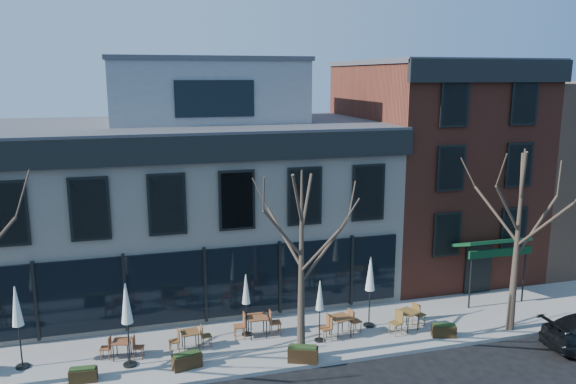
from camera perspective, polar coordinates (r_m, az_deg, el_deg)
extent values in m
plane|color=black|center=(24.61, -8.30, -13.36)|extent=(120.00, 120.00, 0.00)
cube|color=gray|center=(23.26, 0.64, -14.59)|extent=(33.50, 4.70, 0.15)
cube|color=silver|center=(28.02, -9.85, -1.62)|extent=(18.00, 10.00, 8.00)
cube|color=#47474C|center=(27.39, -10.15, 6.66)|extent=(18.30, 10.30, 0.30)
cube|color=black|center=(22.38, -8.83, 4.31)|extent=(18.30, 0.25, 1.10)
cube|color=black|center=(23.82, -8.42, -9.27)|extent=(17.20, 0.12, 3.00)
cube|color=gray|center=(28.40, -8.43, 10.02)|extent=(9.00, 6.50, 3.00)
cube|color=brown|center=(31.69, 14.14, 2.51)|extent=(8.00, 10.00, 11.00)
cube|color=#47474C|center=(31.32, 14.65, 12.58)|extent=(8.20, 10.20, 0.25)
cube|color=black|center=(26.99, 20.13, 11.49)|extent=(8.20, 0.25, 1.00)
cube|color=#0C361B|center=(27.44, 19.88, -4.82)|extent=(3.20, 1.66, 0.67)
cube|color=black|center=(28.55, 18.72, -7.58)|extent=(1.40, 0.10, 2.50)
cube|color=#8C664C|center=(38.42, 26.45, 2.44)|extent=(12.00, 12.00, 10.00)
cone|color=#382B21|center=(20.24, 1.36, -7.65)|extent=(0.34, 0.34, 7.04)
cylinder|color=#382B21|center=(20.51, 3.79, -5.92)|extent=(2.00, 0.46, 2.21)
cylinder|color=#382B21|center=(20.64, -0.39, -4.59)|extent=(0.93, 1.84, 1.91)
cylinder|color=#382B21|center=(19.38, -0.51, -4.28)|extent=(1.61, 0.68, 1.97)
cylinder|color=#382B21|center=(19.32, 3.26, -6.01)|extent=(0.93, 1.83, 2.03)
cone|color=#382B21|center=(24.25, 22.25, -4.71)|extent=(0.34, 0.34, 7.48)
cylinder|color=#382B21|center=(24.87, 23.94, -3.16)|extent=(2.12, 0.48, 2.35)
cylinder|color=#382B21|center=(24.46, 20.33, -2.06)|extent=(0.98, 1.94, 2.03)
cylinder|color=#382B21|center=(23.20, 21.40, -1.64)|extent=(1.71, 0.71, 2.09)
cylinder|color=#382B21|center=(23.61, 24.57, -3.09)|extent=(0.98, 1.94, 2.16)
cube|color=brown|center=(22.18, -16.54, -14.33)|extent=(0.77, 0.77, 0.04)
cylinder|color=black|center=(22.16, -17.32, -15.38)|extent=(0.04, 0.04, 0.67)
cylinder|color=black|center=(22.04, -15.97, -15.45)|extent=(0.04, 0.04, 0.67)
cylinder|color=black|center=(22.61, -16.99, -14.79)|extent=(0.04, 0.04, 0.67)
cylinder|color=black|center=(22.49, -15.67, -14.86)|extent=(0.04, 0.04, 0.67)
cube|color=brown|center=(22.27, -9.92, -13.84)|extent=(0.73, 0.73, 0.04)
cylinder|color=black|center=(22.14, -10.44, -15.02)|extent=(0.04, 0.04, 0.68)
cylinder|color=black|center=(22.23, -9.05, -14.85)|extent=(0.04, 0.04, 0.68)
cylinder|color=black|center=(22.61, -10.71, -14.44)|extent=(0.04, 0.04, 0.68)
cylinder|color=black|center=(22.70, -9.36, -14.28)|extent=(0.04, 0.04, 0.68)
cube|color=brown|center=(22.92, -3.14, -12.57)|extent=(0.80, 0.80, 0.04)
cylinder|color=black|center=(22.76, -3.77, -13.90)|extent=(0.04, 0.04, 0.80)
cylinder|color=black|center=(22.87, -2.19, -13.75)|extent=(0.04, 0.04, 0.80)
cylinder|color=black|center=(23.32, -4.05, -13.25)|extent=(0.04, 0.04, 0.80)
cylinder|color=black|center=(23.42, -2.50, -13.11)|extent=(0.04, 0.04, 0.80)
cube|color=brown|center=(22.98, 5.35, -12.57)|extent=(0.92, 0.92, 0.04)
cylinder|color=black|center=(22.76, 5.11, -13.94)|extent=(0.04, 0.04, 0.79)
cylinder|color=black|center=(23.08, 6.42, -13.59)|extent=(0.04, 0.04, 0.79)
cylinder|color=black|center=(23.23, 4.26, -13.38)|extent=(0.04, 0.04, 0.79)
cylinder|color=black|center=(23.53, 5.55, -13.05)|extent=(0.04, 0.04, 0.79)
cube|color=brown|center=(23.91, 12.07, -11.81)|extent=(0.98, 0.98, 0.04)
cylinder|color=black|center=(23.68, 12.09, -13.11)|extent=(0.04, 0.04, 0.78)
cylinder|color=black|center=(24.10, 13.07, -12.70)|extent=(0.04, 0.04, 0.78)
cylinder|color=black|center=(24.05, 10.99, -12.67)|extent=(0.04, 0.04, 0.78)
cylinder|color=black|center=(24.46, 11.97, -12.28)|extent=(0.04, 0.04, 0.78)
cylinder|color=black|center=(23.08, -25.35, -15.72)|extent=(0.49, 0.49, 0.07)
cylinder|color=black|center=(22.58, -25.62, -13.02)|extent=(0.06, 0.06, 2.45)
cone|color=white|center=(22.16, -25.87, -10.40)|extent=(0.40, 0.40, 1.45)
cylinder|color=black|center=(21.91, -15.75, -16.50)|extent=(0.50, 0.50, 0.07)
cylinder|color=black|center=(21.37, -15.93, -13.62)|extent=(0.06, 0.06, 2.50)
cone|color=silver|center=(20.92, -16.11, -10.81)|extent=(0.41, 0.41, 1.48)
cylinder|color=black|center=(23.39, -4.22, -14.18)|extent=(0.41, 0.41, 0.06)
cylinder|color=black|center=(22.97, -4.26, -11.95)|extent=(0.05, 0.05, 2.04)
cone|color=silver|center=(22.61, -4.29, -9.79)|extent=(0.33, 0.33, 1.21)
cylinder|color=black|center=(22.88, 3.20, -14.79)|extent=(0.40, 0.40, 0.05)
cylinder|color=black|center=(22.47, 3.23, -12.57)|extent=(0.05, 0.05, 2.00)
cone|color=silver|center=(22.11, 3.26, -10.43)|extent=(0.33, 0.33, 1.18)
cylinder|color=black|center=(24.29, 8.20, -13.24)|extent=(0.48, 0.48, 0.07)
cylinder|color=black|center=(23.82, 8.28, -10.68)|extent=(0.05, 0.05, 2.41)
cone|color=silver|center=(23.43, 8.36, -8.20)|extent=(0.39, 0.39, 1.42)
cube|color=#2E220F|center=(21.28, -20.08, -17.09)|extent=(0.94, 0.43, 0.46)
cube|color=#1E3314|center=(21.17, -20.13, -16.50)|extent=(0.85, 0.35, 0.07)
cube|color=#302010|center=(21.20, -10.22, -16.55)|extent=(1.10, 0.63, 0.52)
cube|color=#1E3314|center=(21.07, -10.25, -15.88)|extent=(0.98, 0.53, 0.08)
cube|color=black|center=(21.28, 1.54, -16.19)|extent=(1.18, 0.82, 0.55)
cube|color=#1E3314|center=(21.15, 1.54, -15.48)|extent=(1.04, 0.70, 0.09)
cube|color=black|center=(23.91, 15.54, -13.45)|extent=(1.02, 0.65, 0.48)
cube|color=#1E3314|center=(23.80, 15.57, -12.89)|extent=(0.91, 0.55, 0.08)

